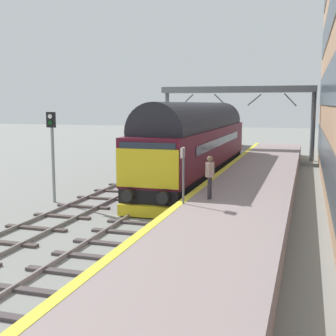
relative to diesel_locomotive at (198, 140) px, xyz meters
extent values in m
plane|color=gray|center=(0.00, -5.11, -2.48)|extent=(140.00, 140.00, 0.00)
cube|color=gray|center=(-0.72, -5.11, -2.41)|extent=(0.07, 60.00, 0.15)
cube|color=gray|center=(0.72, -5.11, -2.41)|extent=(0.07, 60.00, 0.15)
cube|color=#4C4244|center=(0.00, -18.07, -2.44)|extent=(2.50, 0.26, 0.09)
cube|color=#4C4244|center=(0.00, -16.71, -2.44)|extent=(2.50, 0.26, 0.09)
cube|color=#4C4244|center=(0.00, -15.34, -2.44)|extent=(2.50, 0.26, 0.09)
cube|color=#4C4244|center=(0.00, -13.98, -2.44)|extent=(2.50, 0.26, 0.09)
cube|color=#4C4244|center=(0.00, -12.61, -2.44)|extent=(2.50, 0.26, 0.09)
cube|color=#4C4244|center=(0.00, -11.25, -2.44)|extent=(2.50, 0.26, 0.09)
cube|color=#4C4244|center=(0.00, -9.89, -2.44)|extent=(2.50, 0.26, 0.09)
cube|color=#4C4244|center=(0.00, -8.52, -2.44)|extent=(2.50, 0.26, 0.09)
cube|color=#4C4244|center=(0.00, -7.16, -2.44)|extent=(2.50, 0.26, 0.09)
cube|color=#4C4244|center=(0.00, -5.80, -2.44)|extent=(2.50, 0.26, 0.09)
cube|color=#4C4244|center=(0.00, -4.43, -2.44)|extent=(2.50, 0.26, 0.09)
cube|color=#4C4244|center=(0.00, -3.07, -2.44)|extent=(2.50, 0.26, 0.09)
cube|color=#4C4244|center=(0.00, -1.71, -2.44)|extent=(2.50, 0.26, 0.09)
cube|color=#4C4244|center=(0.00, -0.34, -2.44)|extent=(2.50, 0.26, 0.09)
cube|color=#4C4244|center=(0.00, 1.02, -2.44)|extent=(2.50, 0.26, 0.09)
cube|color=#4C4244|center=(0.00, 2.39, -2.44)|extent=(2.50, 0.26, 0.09)
cube|color=#4C4244|center=(0.00, 3.75, -2.44)|extent=(2.50, 0.26, 0.09)
cube|color=#4C4244|center=(0.00, 5.11, -2.44)|extent=(2.50, 0.26, 0.09)
cube|color=#4C4244|center=(0.00, 6.48, -2.44)|extent=(2.50, 0.26, 0.09)
cube|color=#4C4244|center=(0.00, 7.84, -2.44)|extent=(2.50, 0.26, 0.09)
cube|color=#4C4244|center=(0.00, 9.20, -2.44)|extent=(2.50, 0.26, 0.09)
cube|color=#4C4244|center=(0.00, 10.57, -2.44)|extent=(2.50, 0.26, 0.09)
cube|color=#4C4244|center=(0.00, 11.93, -2.44)|extent=(2.50, 0.26, 0.09)
cube|color=#4C4244|center=(0.00, 13.29, -2.44)|extent=(2.50, 0.26, 0.09)
cube|color=#4C4244|center=(0.00, 14.66, -2.44)|extent=(2.50, 0.26, 0.09)
cube|color=#4C4244|center=(0.00, 16.02, -2.44)|extent=(2.50, 0.26, 0.09)
cube|color=#4C4244|center=(0.00, 17.39, -2.44)|extent=(2.50, 0.26, 0.09)
cube|color=#4C4244|center=(0.00, 18.75, -2.44)|extent=(2.50, 0.26, 0.09)
cube|color=#4C4244|center=(0.00, 20.11, -2.44)|extent=(2.50, 0.26, 0.09)
cube|color=#4C4244|center=(0.00, 21.48, -2.44)|extent=(2.50, 0.26, 0.09)
cube|color=#4C4244|center=(0.00, 22.84, -2.44)|extent=(2.50, 0.26, 0.09)
cube|color=#4C4244|center=(0.00, 24.20, -2.44)|extent=(2.50, 0.26, 0.09)
cube|color=gray|center=(-4.07, -5.11, -2.41)|extent=(0.07, 60.00, 0.15)
cube|color=gray|center=(-2.64, -5.11, -2.41)|extent=(0.07, 60.00, 0.15)
cube|color=#4A3F3B|center=(-3.35, -13.55, -2.44)|extent=(2.50, 0.26, 0.09)
cube|color=#4A3F3B|center=(-3.35, -11.68, -2.44)|extent=(2.50, 0.26, 0.09)
cube|color=#4A3F3B|center=(-3.35, -9.80, -2.44)|extent=(2.50, 0.26, 0.09)
cube|color=#4A3F3B|center=(-3.35, -7.93, -2.44)|extent=(2.50, 0.26, 0.09)
cube|color=#4A3F3B|center=(-3.35, -6.05, -2.44)|extent=(2.50, 0.26, 0.09)
cube|color=#4A3F3B|center=(-3.35, -4.18, -2.44)|extent=(2.50, 0.26, 0.09)
cube|color=#4A3F3B|center=(-3.35, -2.30, -2.44)|extent=(2.50, 0.26, 0.09)
cube|color=#4A3F3B|center=(-3.35, -0.43, -2.44)|extent=(2.50, 0.26, 0.09)
cube|color=#4A3F3B|center=(-3.35, 1.45, -2.44)|extent=(2.50, 0.26, 0.09)
cube|color=#4A3F3B|center=(-3.35, 3.32, -2.44)|extent=(2.50, 0.26, 0.09)
cube|color=#4A3F3B|center=(-3.35, 5.20, -2.44)|extent=(2.50, 0.26, 0.09)
cube|color=#4A3F3B|center=(-3.35, 7.07, -2.44)|extent=(2.50, 0.26, 0.09)
cube|color=#4A3F3B|center=(-3.35, 8.95, -2.44)|extent=(2.50, 0.26, 0.09)
cube|color=#4A3F3B|center=(-3.35, 10.82, -2.44)|extent=(2.50, 0.26, 0.09)
cube|color=#4A3F3B|center=(-3.35, 12.70, -2.44)|extent=(2.50, 0.26, 0.09)
cube|color=#4A3F3B|center=(-3.35, 14.57, -2.44)|extent=(2.50, 0.26, 0.09)
cube|color=#4A3F3B|center=(-3.35, 16.45, -2.44)|extent=(2.50, 0.26, 0.09)
cube|color=#4A3F3B|center=(-3.35, 18.32, -2.44)|extent=(2.50, 0.26, 0.09)
cube|color=#4A3F3B|center=(-3.35, 20.20, -2.44)|extent=(2.50, 0.26, 0.09)
cube|color=#4A3F3B|center=(-3.35, 22.07, -2.44)|extent=(2.50, 0.26, 0.09)
cube|color=#4A3F3B|center=(-3.35, 23.95, -2.44)|extent=(2.50, 0.26, 0.09)
cube|color=gray|center=(3.60, -5.11, -1.98)|extent=(4.00, 44.00, 1.00)
cube|color=yellow|center=(1.75, -5.11, -1.48)|extent=(0.30, 44.00, 0.01)
cube|color=#2B3742|center=(6.98, -5.51, -0.52)|extent=(0.06, 38.07, 1.99)
cube|color=#2B3742|center=(6.98, -5.51, 3.04)|extent=(0.06, 38.07, 1.99)
cube|color=black|center=(0.00, 0.04, -1.66)|extent=(2.56, 17.65, 0.60)
cube|color=#521121|center=(0.00, 0.04, -0.31)|extent=(2.70, 17.65, 2.10)
cylinder|color=#22232B|center=(0.00, 0.04, 0.92)|extent=(2.56, 16.24, 2.57)
cube|color=yellow|center=(0.00, -8.83, -0.46)|extent=(2.65, 0.08, 1.58)
cube|color=#232D3D|center=(0.00, -8.81, 0.27)|extent=(2.38, 0.04, 0.64)
cube|color=#232D3D|center=(1.37, 0.04, -0.01)|extent=(0.04, 12.35, 0.44)
cylinder|color=black|center=(-0.75, -9.04, -1.56)|extent=(0.48, 0.35, 0.48)
cylinder|color=black|center=(0.75, -9.04, -1.56)|extent=(0.48, 0.35, 0.48)
cube|color=yellow|center=(0.00, -8.89, -2.19)|extent=(2.43, 0.36, 0.47)
cylinder|color=black|center=(0.00, -7.24, -1.96)|extent=(1.64, 1.04, 1.04)
cylinder|color=black|center=(0.00, -6.14, -1.96)|extent=(1.64, 1.04, 1.04)
cylinder|color=black|center=(0.00, -5.04, -1.96)|extent=(1.64, 1.04, 1.04)
cylinder|color=black|center=(0.00, 5.11, -1.96)|extent=(1.64, 1.04, 1.04)
cylinder|color=black|center=(0.00, 6.21, -1.96)|extent=(1.64, 1.04, 1.04)
cylinder|color=black|center=(0.00, 7.31, -1.96)|extent=(1.64, 1.04, 1.04)
cylinder|color=gray|center=(-5.19, -7.29, -0.37)|extent=(0.14, 0.14, 4.23)
cube|color=black|center=(-5.19, -7.35, 1.39)|extent=(0.44, 0.10, 0.71)
cylinder|color=white|center=(-5.19, -7.41, 1.54)|extent=(0.20, 0.06, 0.20)
cylinder|color=#0A3E13|center=(-5.19, -7.41, 1.26)|extent=(0.20, 0.06, 0.20)
cylinder|color=slate|center=(1.89, -10.23, -0.45)|extent=(0.08, 0.08, 2.03)
cube|color=white|center=(1.86, -10.23, 0.38)|extent=(0.05, 0.44, 0.36)
cube|color=black|center=(1.83, -10.23, 0.38)|extent=(0.01, 0.20, 0.24)
cylinder|color=#342E34|center=(2.62, -9.21, -1.05)|extent=(0.13, 0.13, 0.84)
cylinder|color=#342E34|center=(2.62, -9.01, -1.05)|extent=(0.13, 0.13, 0.84)
cylinder|color=tan|center=(2.62, -9.11, -0.35)|extent=(0.35, 0.35, 0.56)
sphere|color=brown|center=(2.62, -9.11, 0.06)|extent=(0.22, 0.22, 0.22)
cylinder|color=tan|center=(2.63, -9.32, -0.35)|extent=(0.09, 0.09, 0.52)
cylinder|color=tan|center=(2.61, -8.90, -0.35)|extent=(0.09, 0.09, 0.52)
cylinder|color=slate|center=(-5.75, 12.66, 0.28)|extent=(0.36, 0.36, 5.52)
cylinder|color=slate|center=(6.50, 12.66, 0.28)|extent=(0.36, 0.36, 5.52)
cube|color=slate|center=(0.37, 12.66, 3.29)|extent=(12.65, 2.00, 0.50)
cylinder|color=slate|center=(-3.92, 12.66, 2.44)|extent=(1.09, 0.10, 1.03)
cylinder|color=slate|center=(-1.06, 12.66, 2.44)|extent=(1.08, 0.10, 1.04)
cylinder|color=slate|center=(1.80, 12.66, 2.44)|extent=(1.14, 0.10, 0.98)
cylinder|color=slate|center=(4.67, 12.66, 2.44)|extent=(1.05, 0.10, 1.07)
camera|label=1|loc=(6.10, -25.95, 2.11)|focal=48.95mm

